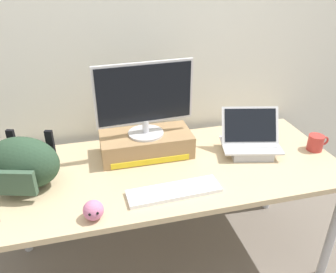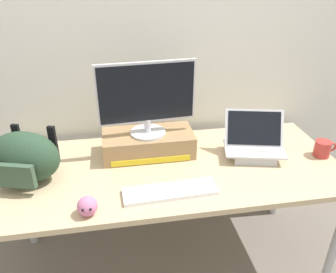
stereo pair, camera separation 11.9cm
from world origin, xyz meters
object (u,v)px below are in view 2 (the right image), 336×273
at_px(open_laptop, 253,148).
at_px(external_keyboard, 170,191).
at_px(toner_box_yellow, 148,143).
at_px(messenger_backpack, 25,157).
at_px(desktop_monitor, 147,98).
at_px(coffee_mug, 323,149).
at_px(plush_toy, 87,206).

height_order(open_laptop, external_keyboard, open_laptop).
distance_m(toner_box_yellow, messenger_backpack, 0.64).
distance_m(desktop_monitor, coffee_mug, 1.01).
bearing_deg(plush_toy, open_laptop, 21.03).
xyz_separation_m(toner_box_yellow, external_keyboard, (0.06, -0.39, -0.05)).
bearing_deg(toner_box_yellow, desktop_monitor, -84.42).
xyz_separation_m(toner_box_yellow, open_laptop, (0.57, -0.13, -0.01)).
bearing_deg(coffee_mug, open_laptop, 170.07).
height_order(external_keyboard, plush_toy, plush_toy).
distance_m(messenger_backpack, plush_toy, 0.44).
xyz_separation_m(desktop_monitor, messenger_backpack, (-0.62, -0.15, -0.20)).
relative_size(desktop_monitor, messenger_backpack, 1.33).
xyz_separation_m(desktop_monitor, external_keyboard, (0.06, -0.38, -0.32)).
height_order(toner_box_yellow, external_keyboard, toner_box_yellow).
distance_m(open_laptop, external_keyboard, 0.58).
xyz_separation_m(open_laptop, coffee_mug, (0.38, -0.07, -0.01)).
height_order(toner_box_yellow, open_laptop, open_laptop).
relative_size(desktop_monitor, external_keyboard, 1.17).
bearing_deg(messenger_backpack, open_laptop, 17.90).
bearing_deg(external_keyboard, coffee_mug, 9.58).
xyz_separation_m(coffee_mug, plush_toy, (-1.27, -0.28, -0.00)).
bearing_deg(open_laptop, messenger_backpack, -165.40).
bearing_deg(toner_box_yellow, coffee_mug, -11.52).
bearing_deg(desktop_monitor, plush_toy, -128.26).
relative_size(coffee_mug, plush_toy, 1.47).
relative_size(external_keyboard, coffee_mug, 3.47).
height_order(coffee_mug, plush_toy, coffee_mug).
bearing_deg(desktop_monitor, toner_box_yellow, 91.52).
relative_size(open_laptop, messenger_backpack, 0.92).
relative_size(toner_box_yellow, plush_toy, 5.70).
xyz_separation_m(open_laptop, external_keyboard, (-0.52, -0.26, -0.04)).
xyz_separation_m(toner_box_yellow, desktop_monitor, (0.00, -0.00, 0.27)).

